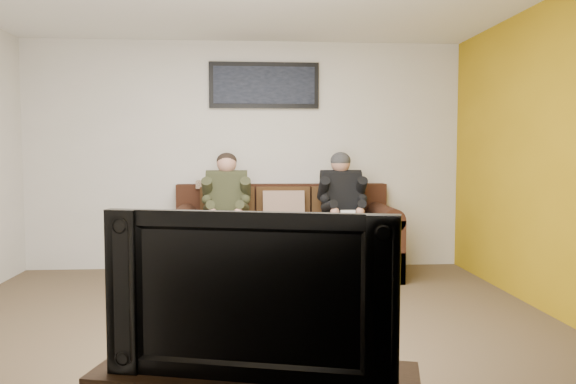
{
  "coord_description": "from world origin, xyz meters",
  "views": [
    {
      "loc": [
        0.02,
        -4.24,
        1.33
      ],
      "look_at": [
        0.41,
        1.2,
        0.95
      ],
      "focal_mm": 35.0,
      "sensor_mm": 36.0,
      "label": 1
    }
  ],
  "objects": [
    {
      "name": "wall_front",
      "position": [
        0.0,
        -2.25,
        1.3
      ],
      "size": [
        5.0,
        0.0,
        5.0
      ],
      "primitive_type": "plane",
      "rotation": [
        -1.57,
        0.0,
        0.0
      ],
      "color": "beige",
      "rests_on": "ground"
    },
    {
      "name": "accent_wall_right",
      "position": [
        2.49,
        0.0,
        1.3
      ],
      "size": [
        0.0,
        4.5,
        4.5
      ],
      "primitive_type": "plane",
      "rotation": [
        1.57,
        0.0,
        -1.57
      ],
      "color": "#B99012",
      "rests_on": "ground"
    },
    {
      "name": "television",
      "position": [
        0.05,
        -1.95,
        0.76
      ],
      "size": [
        1.18,
        0.45,
        0.68
      ],
      "primitive_type": "imported",
      "rotation": [
        0.0,
        0.0,
        -0.25
      ],
      "color": "black",
      "rests_on": "tv_stand"
    },
    {
      "name": "cat",
      "position": [
        0.4,
        1.62,
        0.58
      ],
      "size": [
        0.66,
        0.26,
        0.24
      ],
      "color": "#4E311E",
      "rests_on": "sofa"
    },
    {
      "name": "person_right",
      "position": [
        1.03,
        1.64,
        0.76
      ],
      "size": [
        0.51,
        0.86,
        1.34
      ],
      "color": "black",
      "rests_on": "sofa"
    },
    {
      "name": "floor",
      "position": [
        0.0,
        0.0,
        0.0
      ],
      "size": [
        5.0,
        5.0,
        0.0
      ],
      "primitive_type": "plane",
      "color": "brown",
      "rests_on": "ground"
    },
    {
      "name": "throw_pillow",
      "position": [
        0.41,
        1.88,
        0.69
      ],
      "size": [
        0.46,
        0.22,
        0.45
      ],
      "primitive_type": "cube",
      "rotation": [
        -0.21,
        0.0,
        0.0
      ],
      "color": "#90715E",
      "rests_on": "sofa"
    },
    {
      "name": "throw_blanket",
      "position": [
        -0.31,
        2.13,
        0.98
      ],
      "size": [
        0.49,
        0.24,
        0.09
      ],
      "primitive_type": "cube",
      "color": "tan",
      "rests_on": "sofa"
    },
    {
      "name": "wall_back",
      "position": [
        0.0,
        2.25,
        1.3
      ],
      "size": [
        5.0,
        0.0,
        5.0
      ],
      "primitive_type": "plane",
      "rotation": [
        1.57,
        0.0,
        0.0
      ],
      "color": "beige",
      "rests_on": "ground"
    },
    {
      "name": "person_left",
      "position": [
        -0.2,
        1.63,
        0.76
      ],
      "size": [
        0.51,
        0.87,
        1.33
      ],
      "color": "brown",
      "rests_on": "sofa"
    },
    {
      "name": "wall_right",
      "position": [
        2.5,
        0.0,
        1.3
      ],
      "size": [
        0.0,
        4.5,
        4.5
      ],
      "primitive_type": "plane",
      "rotation": [
        1.57,
        0.0,
        -1.57
      ],
      "color": "beige",
      "rests_on": "ground"
    },
    {
      "name": "sofa",
      "position": [
        0.41,
        1.84,
        0.37
      ],
      "size": [
        2.39,
        1.03,
        0.98
      ],
      "color": "black",
      "rests_on": "ground"
    },
    {
      "name": "framed_poster",
      "position": [
        0.21,
        2.22,
        2.1
      ],
      "size": [
        1.25,
        0.05,
        0.52
      ],
      "color": "black",
      "rests_on": "wall_back"
    }
  ]
}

